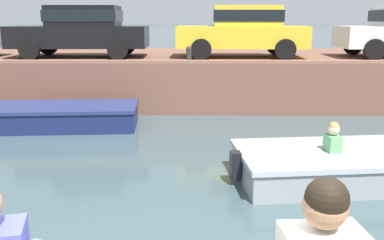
{
  "coord_description": "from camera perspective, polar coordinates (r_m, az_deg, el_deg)",
  "views": [
    {
      "loc": [
        0.13,
        -2.34,
        2.59
      ],
      "look_at": [
        0.07,
        3.16,
        1.28
      ],
      "focal_mm": 40.0,
      "sensor_mm": 36.0,
      "label": 1
    }
  ],
  "objects": [
    {
      "name": "car_left_inner_black",
      "position": [
        13.75,
        -14.49,
        11.65
      ],
      "size": [
        4.14,
        2.02,
        1.54
      ],
      "color": "black",
      "rests_on": "far_quay_wall"
    },
    {
      "name": "mooring_bollard_mid",
      "position": [
        11.65,
        -0.42,
        8.82
      ],
      "size": [
        0.15,
        0.15,
        0.45
      ],
      "color": "#2D2B28",
      "rests_on": "far_quay_wall"
    },
    {
      "name": "car_centre_yellow",
      "position": [
        13.36,
        6.85,
        11.93
      ],
      "size": [
        3.93,
        2.0,
        1.54
      ],
      "color": "yellow",
      "rests_on": "far_quay_wall"
    },
    {
      "name": "far_quay_wall",
      "position": [
        14.49,
        0.12,
        5.99
      ],
      "size": [
        60.0,
        6.0,
        1.41
      ],
      "primitive_type": "cube",
      "color": "brown",
      "rests_on": "ground"
    },
    {
      "name": "ground_plane",
      "position": [
        7.33,
        -0.41,
        -7.26
      ],
      "size": [
        400.0,
        400.0,
        0.0
      ],
      "primitive_type": "plane",
      "color": "#3D5156"
    },
    {
      "name": "far_wall_coping",
      "position": [
        11.54,
        -0.01,
        7.79
      ],
      "size": [
        60.0,
        0.24,
        0.08
      ],
      "primitive_type": "cube",
      "color": "#925F4C",
      "rests_on": "far_quay_wall"
    },
    {
      "name": "boat_moored_west_navy",
      "position": [
        10.99,
        -20.62,
        0.4
      ],
      "size": [
        5.56,
        1.89,
        0.54
      ],
      "color": "navy",
      "rests_on": "ground"
    }
  ]
}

